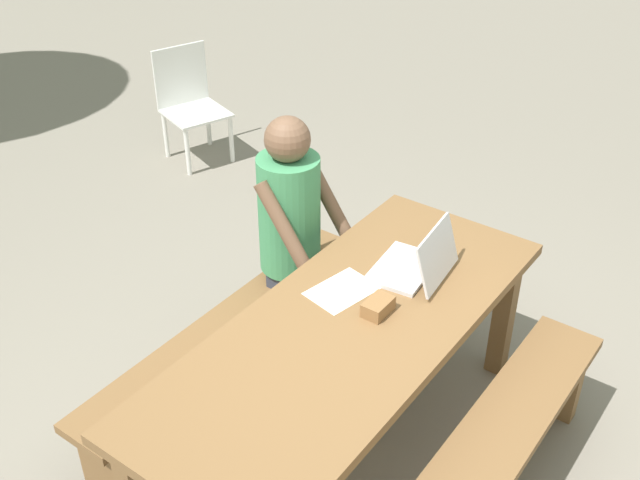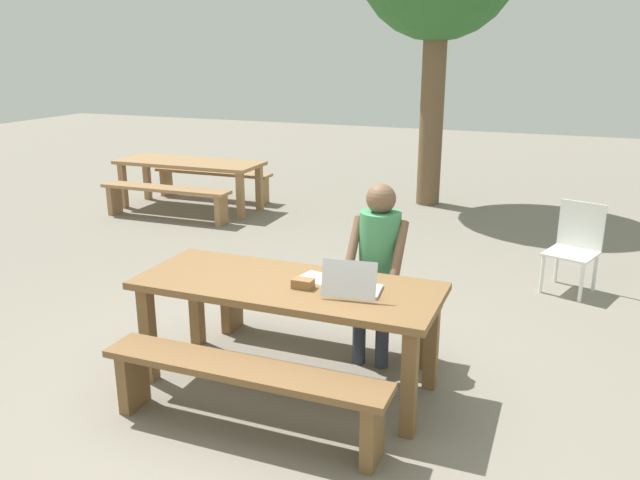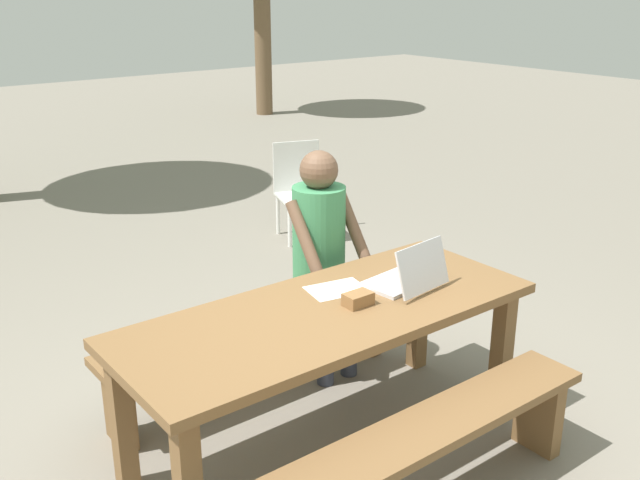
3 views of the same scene
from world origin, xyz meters
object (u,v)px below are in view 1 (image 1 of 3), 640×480
at_px(small_pouch, 378,307).
at_px(person_seated, 295,224).
at_px(laptop, 417,263).
at_px(plastic_chair, 190,102).
at_px(picnic_table_front, 348,344).

distance_m(small_pouch, person_seated, 0.76).
xyz_separation_m(laptop, plastic_chair, (1.36, 2.78, -0.38)).
xyz_separation_m(small_pouch, person_seated, (0.32, 0.69, -0.00)).
xyz_separation_m(person_seated, plastic_chair, (1.38, 2.10, -0.35)).
xyz_separation_m(picnic_table_front, laptop, (0.48, -0.04, 0.17)).
relative_size(small_pouch, person_seated, 0.10).
xyz_separation_m(picnic_table_front, plastic_chair, (1.84, 2.74, -0.21)).
bearing_deg(plastic_chair, small_pouch, -102.62).
distance_m(laptop, plastic_chair, 3.12).
bearing_deg(small_pouch, person_seated, 65.32).
distance_m(small_pouch, plastic_chair, 3.28).
xyz_separation_m(laptop, small_pouch, (-0.34, -0.01, -0.03)).
height_order(person_seated, plastic_chair, person_seated).
height_order(laptop, plastic_chair, laptop).
bearing_deg(small_pouch, picnic_table_front, 158.85).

